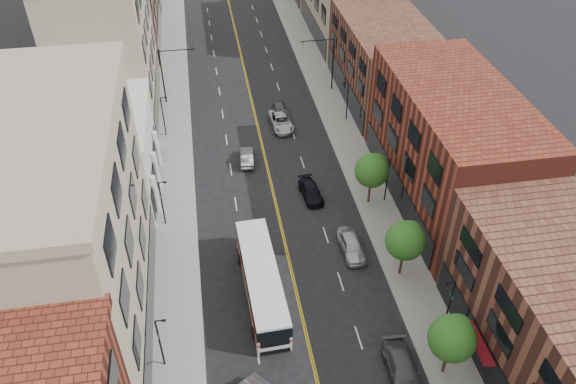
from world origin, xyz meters
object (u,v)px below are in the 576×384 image
car_lane_behind (247,157)px  car_lane_c (280,111)px  car_parked_mid (402,370)px  car_parked_far (352,246)px  car_lane_a (311,192)px  city_bus (262,280)px  car_lane_b (281,121)px

car_lane_behind → car_lane_c: bearing=-114.2°
car_parked_mid → car_parked_far: 13.20m
car_lane_behind → car_lane_a: (5.80, -7.16, -0.02)m
city_bus → car_lane_a: (6.62, 12.33, -1.19)m
car_lane_behind → car_parked_mid: bearing=111.0°
city_bus → car_lane_b: city_bus is taller
city_bus → car_lane_a: 14.04m
car_parked_far → car_lane_b: (-2.98, 22.44, -0.05)m
car_lane_b → car_lane_c: car_lane_b is taller
car_parked_mid → car_parked_far: size_ratio=1.13×
car_lane_a → car_lane_b: (-0.90, 13.91, 0.10)m
car_parked_far → car_lane_c: (-2.74, 24.88, -0.07)m
car_parked_far → car_lane_b: car_parked_far is taller
car_parked_far → car_lane_b: bearing=95.7°
car_parked_far → car_lane_c: car_parked_far is taller
city_bus → car_lane_b: (5.72, 26.23, -1.09)m
car_lane_a → car_lane_b: bearing=87.6°
car_lane_c → car_parked_far: bearing=-82.9°
car_lane_c → city_bus: bearing=-100.9°
car_parked_far → car_lane_a: size_ratio=1.05×
car_parked_far → car_lane_behind: bearing=114.7°
city_bus → car_lane_behind: bearing=85.6°
city_bus → car_lane_a: city_bus is taller
car_parked_mid → car_lane_a: bearing=98.3°
car_parked_mid → car_lane_b: 35.80m
car_lane_a → car_lane_b: car_lane_b is taller
car_lane_b → car_parked_far: bearing=-86.1°
car_lane_a → city_bus: bearing=-124.4°
car_parked_mid → car_lane_b: size_ratio=0.99×
car_lane_behind → car_lane_b: (4.89, 6.74, 0.08)m
car_parked_far → city_bus: bearing=-158.4°
car_parked_far → car_lane_a: bearing=101.8°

